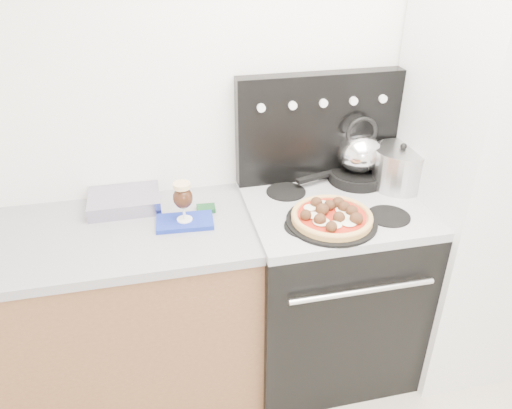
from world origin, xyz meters
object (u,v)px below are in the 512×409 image
object	(u,v)px
tea_kettle	(360,149)
beer_glass	(183,202)
base_cabinet	(91,323)
pizza_pan	(332,221)
fridge	(483,184)
stove_body	(327,290)
pizza	(332,215)
oven_mitt	(185,222)
stock_pot	(400,169)
skillet	(357,176)

from	to	relation	value
tea_kettle	beer_glass	bearing A→B (deg)	-173.89
base_cabinet	pizza_pan	distance (m)	1.16
fridge	base_cabinet	bearing A→B (deg)	178.41
stove_body	pizza	xyz separation A→B (m)	(-0.07, -0.14, 0.52)
oven_mitt	stove_body	bearing A→B (deg)	-1.02
pizza	stock_pot	distance (m)	0.48
base_cabinet	pizza_pan	xyz separation A→B (m)	(1.04, -0.17, 0.50)
base_cabinet	pizza_pan	world-z (taller)	pizza_pan
fridge	beer_glass	bearing A→B (deg)	178.45
beer_glass	pizza	distance (m)	0.61
oven_mitt	skillet	size ratio (longest dim) A/B	0.87
pizza	skillet	bearing A→B (deg)	53.33
tea_kettle	skillet	bearing A→B (deg)	0.00
fridge	beer_glass	world-z (taller)	fridge
fridge	pizza	distance (m)	0.78
base_cabinet	pizza	distance (m)	1.17
stove_body	tea_kettle	size ratio (longest dim) A/B	3.93
pizza	stock_pot	size ratio (longest dim) A/B	1.35
fridge	oven_mitt	xyz separation A→B (m)	(-1.35, 0.04, -0.04)
stock_pot	pizza_pan	bearing A→B (deg)	-150.18
pizza_pan	tea_kettle	world-z (taller)	tea_kettle
base_cabinet	beer_glass	world-z (taller)	beer_glass
fridge	pizza	world-z (taller)	fridge
base_cabinet	fridge	xyz separation A→B (m)	(1.80, -0.05, 0.52)
skillet	tea_kettle	world-z (taller)	tea_kettle
pizza	base_cabinet	bearing A→B (deg)	170.91
stove_body	oven_mitt	size ratio (longest dim) A/B	3.77
base_cabinet	oven_mitt	xyz separation A→B (m)	(0.45, -0.01, 0.48)
pizza_pan	tea_kettle	bearing A→B (deg)	53.33
base_cabinet	stove_body	distance (m)	1.11
base_cabinet	beer_glass	size ratio (longest dim) A/B	8.33
base_cabinet	skillet	bearing A→B (deg)	7.35
oven_mitt	stock_pot	bearing A→B (deg)	4.75
pizza	fridge	bearing A→B (deg)	8.57
fridge	pizza	bearing A→B (deg)	-171.43
fridge	skillet	size ratio (longest dim) A/B	7.04
base_cabinet	skillet	xyz separation A→B (m)	(1.28, 0.17, 0.51)
beer_glass	stock_pot	bearing A→B (deg)	4.75
oven_mitt	beer_glass	world-z (taller)	beer_glass
pizza	pizza_pan	bearing A→B (deg)	0.00
oven_mitt	tea_kettle	world-z (taller)	tea_kettle
beer_glass	tea_kettle	bearing A→B (deg)	12.14
pizza_pan	stove_body	bearing A→B (deg)	64.05
stock_pot	base_cabinet	bearing A→B (deg)	-177.26
stove_body	tea_kettle	bearing A→B (deg)	46.92
beer_glass	tea_kettle	size ratio (longest dim) A/B	0.78
stove_body	fridge	bearing A→B (deg)	-2.05
oven_mitt	beer_glass	distance (m)	0.10
base_cabinet	fridge	bearing A→B (deg)	-1.59
stove_body	skillet	distance (m)	0.57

